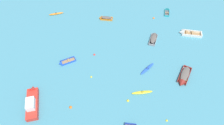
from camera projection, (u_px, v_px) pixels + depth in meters
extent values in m
ellipsoid|color=blue|center=(147.00, 69.00, 33.57)|extent=(2.73, 2.90, 0.31)
torus|color=black|center=(147.00, 68.00, 33.47)|extent=(0.59, 0.59, 0.07)
ellipsoid|color=orange|center=(56.00, 14.00, 43.99)|extent=(3.22, 1.45, 0.29)
torus|color=black|center=(56.00, 13.00, 43.89)|extent=(0.49, 0.49, 0.06)
cube|color=#4C4C51|center=(153.00, 40.00, 38.42)|extent=(1.97, 3.34, 0.11)
cube|color=gray|center=(150.00, 39.00, 38.43)|extent=(1.05, 3.17, 0.43)
cube|color=gray|center=(156.00, 40.00, 38.18)|extent=(1.05, 3.17, 0.43)
cube|color=gray|center=(152.00, 45.00, 37.28)|extent=(1.12, 0.45, 0.43)
cone|color=gray|center=(155.00, 34.00, 39.35)|extent=(1.28, 1.05, 1.11)
cube|color=#937047|center=(153.00, 40.00, 38.13)|extent=(1.09, 0.63, 0.03)
ellipsoid|color=#59514C|center=(154.00, 38.00, 38.05)|extent=(1.84, 3.06, 0.34)
cube|color=gray|center=(184.00, 76.00, 32.71)|extent=(2.81, 3.87, 0.10)
cube|color=maroon|center=(189.00, 77.00, 32.39)|extent=(1.83, 3.48, 0.40)
cube|color=maroon|center=(180.00, 74.00, 32.81)|extent=(1.83, 3.48, 0.40)
cube|color=maroon|center=(188.00, 67.00, 33.71)|extent=(1.25, 0.73, 0.40)
cone|color=maroon|center=(181.00, 84.00, 31.43)|extent=(1.56, 1.38, 1.30)
cube|color=#937047|center=(185.00, 74.00, 32.65)|extent=(1.26, 0.91, 0.03)
cube|color=#937047|center=(183.00, 79.00, 32.01)|extent=(1.26, 0.91, 0.03)
ellipsoid|color=#59514C|center=(185.00, 74.00, 32.34)|extent=(2.61, 3.56, 0.40)
cube|color=red|center=(33.00, 104.00, 28.89)|extent=(2.86, 5.37, 0.77)
cone|color=red|center=(33.00, 89.00, 30.56)|extent=(1.56, 1.34, 1.34)
cube|color=white|center=(30.00, 104.00, 27.89)|extent=(1.59, 2.08, 1.01)
cube|color=black|center=(30.00, 98.00, 28.26)|extent=(1.09, 0.43, 0.45)
cube|color=navy|center=(131.00, 124.00, 27.02)|extent=(1.48, 0.29, 0.45)
cube|color=#99754C|center=(191.00, 34.00, 39.54)|extent=(3.82, 1.90, 0.13)
cube|color=white|center=(192.00, 36.00, 38.91)|extent=(3.79, 0.64, 0.53)
cube|color=white|center=(191.00, 31.00, 39.87)|extent=(3.79, 0.64, 0.53)
cube|color=white|center=(201.00, 35.00, 39.17)|extent=(0.36, 1.46, 0.53)
cone|color=white|center=(181.00, 32.00, 39.59)|extent=(1.07, 1.53, 1.42)
cube|color=#937047|center=(193.00, 33.00, 39.29)|extent=(0.58, 1.37, 0.03)
cube|color=#937047|center=(187.00, 33.00, 39.41)|extent=(0.58, 1.37, 0.03)
ellipsoid|color=yellow|center=(142.00, 92.00, 30.47)|extent=(3.33, 1.03, 0.30)
torus|color=black|center=(142.00, 92.00, 30.37)|extent=(0.46, 0.46, 0.06)
cube|color=#4C4C51|center=(167.00, 13.00, 44.32)|extent=(1.35, 2.61, 0.08)
cube|color=teal|center=(165.00, 12.00, 44.31)|extent=(0.53, 2.57, 0.31)
cube|color=teal|center=(169.00, 13.00, 44.17)|extent=(0.53, 2.57, 0.31)
cube|color=teal|center=(167.00, 16.00, 43.41)|extent=(0.97, 0.27, 0.31)
cone|color=teal|center=(167.00, 9.00, 45.09)|extent=(1.04, 0.75, 0.95)
cube|color=#937047|center=(167.00, 13.00, 44.11)|extent=(0.92, 0.42, 0.03)
cube|color=#99754C|center=(68.00, 62.00, 34.77)|extent=(2.67, 2.02, 0.09)
cube|color=blue|center=(69.00, 63.00, 34.37)|extent=(2.35, 1.30, 0.37)
cube|color=blue|center=(67.00, 59.00, 34.97)|extent=(2.35, 1.30, 0.37)
cube|color=blue|center=(75.00, 59.00, 35.05)|extent=(0.56, 0.92, 0.37)
cone|color=blue|center=(60.00, 64.00, 34.26)|extent=(0.99, 1.14, 0.97)
cube|color=#937047|center=(69.00, 60.00, 34.65)|extent=(0.67, 0.92, 0.03)
cube|color=gray|center=(106.00, 19.00, 42.86)|extent=(2.56, 1.16, 0.09)
cube|color=orange|center=(106.00, 20.00, 42.44)|extent=(2.58, 0.31, 0.35)
cube|color=orange|center=(107.00, 17.00, 43.09)|extent=(2.58, 0.31, 0.35)
cube|color=orange|center=(112.00, 19.00, 42.66)|extent=(0.19, 0.97, 0.35)
cone|color=orange|center=(100.00, 18.00, 42.86)|extent=(0.68, 1.00, 0.95)
cube|color=#937047|center=(107.00, 18.00, 42.70)|extent=(0.35, 0.91, 0.03)
ellipsoid|color=#59514C|center=(106.00, 18.00, 42.56)|extent=(2.34, 1.10, 0.27)
sphere|color=yellow|center=(167.00, 121.00, 27.60)|extent=(0.32, 0.32, 0.32)
sphere|color=yellow|center=(91.00, 77.00, 32.59)|extent=(0.33, 0.33, 0.33)
sphere|color=orange|center=(154.00, 18.00, 43.12)|extent=(0.46, 0.46, 0.46)
sphere|color=red|center=(94.00, 55.00, 35.91)|extent=(0.38, 0.38, 0.38)
sphere|color=yellow|center=(128.00, 101.00, 29.67)|extent=(0.41, 0.41, 0.41)
sphere|color=orange|center=(71.00, 107.00, 28.94)|extent=(0.45, 0.45, 0.45)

